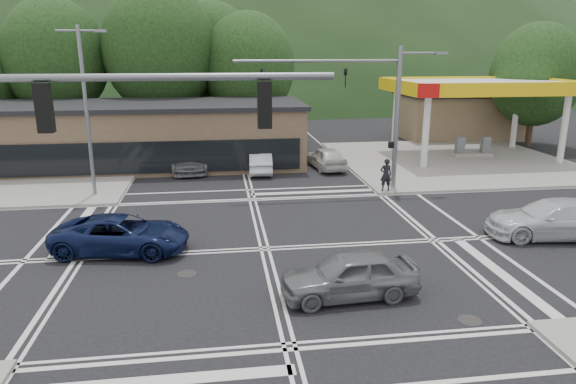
{
  "coord_description": "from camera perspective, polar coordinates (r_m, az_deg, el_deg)",
  "views": [
    {
      "loc": [
        -1.73,
        -19.28,
        7.73
      ],
      "look_at": [
        1.42,
        3.42,
        1.4
      ],
      "focal_mm": 32.0,
      "sensor_mm": 36.0,
      "label": 1
    }
  ],
  "objects": [
    {
      "name": "pedestrian",
      "position": [
        29.1,
        10.82,
        1.9
      ],
      "size": [
        0.67,
        0.45,
        1.81
      ],
      "primitive_type": "imported",
      "rotation": [
        0.0,
        0.0,
        3.12
      ],
      "color": "black",
      "rests_on": "sidewalk_ne"
    },
    {
      "name": "sidewalk_nw",
      "position": [
        37.55,
        -28.41,
        1.8
      ],
      "size": [
        16.0,
        16.0,
        0.15
      ],
      "primitive_type": "cube",
      "color": "gray",
      "rests_on": "ground"
    },
    {
      "name": "tree_ne",
      "position": [
        46.99,
        25.87,
        11.64
      ],
      "size": [
        7.2,
        7.2,
        9.99
      ],
      "color": "#382619",
      "rests_on": "ground"
    },
    {
      "name": "gas_station_canopy",
      "position": [
        40.02,
        20.37,
        10.65
      ],
      "size": [
        12.32,
        8.34,
        5.75
      ],
      "color": "silver",
      "rests_on": "ground"
    },
    {
      "name": "car_queue_a",
      "position": [
        33.64,
        -3.08,
        3.33
      ],
      "size": [
        1.7,
        4.22,
        1.36
      ],
      "primitive_type": "imported",
      "rotation": [
        0.0,
        0.0,
        3.08
      ],
      "color": "silver",
      "rests_on": "ground"
    },
    {
      "name": "tree_n_c",
      "position": [
        43.38,
        -4.42,
        13.76
      ],
      "size": [
        7.6,
        7.6,
        10.87
      ],
      "color": "#382619",
      "rests_on": "ground"
    },
    {
      "name": "car_grey_center",
      "position": [
        16.83,
        6.79,
        -9.13
      ],
      "size": [
        4.57,
        2.07,
        1.52
      ],
      "primitive_type": "imported",
      "rotation": [
        0.0,
        0.0,
        -1.51
      ],
      "color": "slate",
      "rests_on": "ground"
    },
    {
      "name": "car_silver_east",
      "position": [
        24.63,
        27.45,
        -2.67
      ],
      "size": [
        5.88,
        3.11,
        1.62
      ],
      "primitive_type": "imported",
      "rotation": [
        0.0,
        0.0,
        -1.72
      ],
      "color": "silver",
      "rests_on": "ground"
    },
    {
      "name": "sidewalk_ne",
      "position": [
        38.9,
        17.78,
        3.35
      ],
      "size": [
        16.0,
        16.0,
        0.15
      ],
      "primitive_type": "cube",
      "color": "gray",
      "rests_on": "ground"
    },
    {
      "name": "convenience_store",
      "position": [
        49.67,
        18.29,
        7.93
      ],
      "size": [
        10.0,
        6.0,
        3.8
      ],
      "primitive_type": "cube",
      "color": "#846B4F",
      "rests_on": "ground"
    },
    {
      "name": "streetlight_nw",
      "position": [
        29.19,
        -21.44,
        9.13
      ],
      "size": [
        2.5,
        0.25,
        9.0
      ],
      "color": "slate",
      "rests_on": "ground"
    },
    {
      "name": "commercial_row",
      "position": [
        37.26,
        -17.59,
        5.88
      ],
      "size": [
        24.0,
        8.0,
        4.0
      ],
      "primitive_type": "cube",
      "color": "brown",
      "rests_on": "ground"
    },
    {
      "name": "car_queue_b",
      "position": [
        34.76,
        4.27,
        3.82
      ],
      "size": [
        2.29,
        4.59,
        1.5
      ],
      "primitive_type": "imported",
      "rotation": [
        0.0,
        0.0,
        3.26
      ],
      "color": "beige",
      "rests_on": "ground"
    },
    {
      "name": "signal_mast_ne",
      "position": [
        28.94,
        9.72,
        9.96
      ],
      "size": [
        11.65,
        0.3,
        8.0
      ],
      "color": "slate",
      "rests_on": "ground"
    },
    {
      "name": "tree_n_a",
      "position": [
        44.99,
        -24.43,
        13.36
      ],
      "size": [
        8.0,
        8.0,
        11.75
      ],
      "color": "#382619",
      "rests_on": "ground"
    },
    {
      "name": "tree_n_e",
      "position": [
        47.29,
        -8.5,
        14.57
      ],
      "size": [
        8.4,
        8.4,
        11.98
      ],
      "color": "#382619",
      "rests_on": "ground"
    },
    {
      "name": "ground",
      "position": [
        20.84,
        -2.6,
        -6.34
      ],
      "size": [
        120.0,
        120.0,
        0.0
      ],
      "primitive_type": "plane",
      "color": "black",
      "rests_on": "ground"
    },
    {
      "name": "car_blue_west",
      "position": [
        21.34,
        -18.05,
        -4.49
      ],
      "size": [
        5.57,
        3.21,
        1.46
      ],
      "primitive_type": "imported",
      "rotation": [
        0.0,
        0.0,
        1.42
      ],
      "color": "#0E173E",
      "rests_on": "ground"
    },
    {
      "name": "car_northbound",
      "position": [
        34.83,
        -11.01,
        3.66
      ],
      "size": [
        2.63,
        5.6,
        1.58
      ],
      "primitive_type": "imported",
      "rotation": [
        0.0,
        0.0,
        0.08
      ],
      "color": "slate",
      "rests_on": "ground"
    },
    {
      "name": "tree_n_b",
      "position": [
        43.49,
        -14.03,
        15.08
      ],
      "size": [
        9.0,
        9.0,
        12.98
      ],
      "color": "#382619",
      "rests_on": "ground"
    },
    {
      "name": "hill_north",
      "position": [
        109.57,
        -7.11,
        11.28
      ],
      "size": [
        252.0,
        126.0,
        140.0
      ],
      "primitive_type": "ellipsoid",
      "color": "#1C3216",
      "rests_on": "ground"
    }
  ]
}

